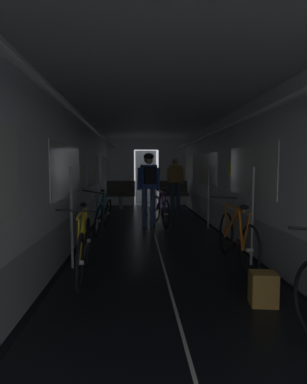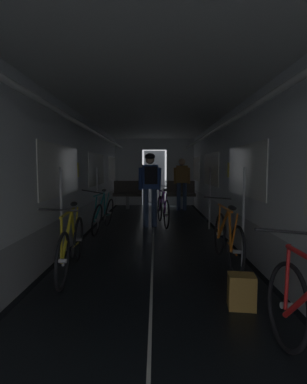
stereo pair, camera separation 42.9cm
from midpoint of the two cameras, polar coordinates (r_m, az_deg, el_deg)
name	(u,v)px [view 2 (the right image)]	position (r m, az deg, el deg)	size (l,w,h in m)	color
ground_plane	(149,363)	(2.47, 4.89, -29.77)	(60.00, 60.00, 0.00)	black
train_car_shell	(153,151)	(5.64, 2.13, 7.76)	(3.14, 12.34, 2.57)	black
bench_seat_far_left	(128,192)	(10.16, -3.74, 0.00)	(0.98, 0.51, 0.95)	gray
bench_seat_far_right	(181,192)	(10.19, 6.40, 0.00)	(0.98, 0.51, 0.95)	gray
bicycle_teal	(103,214)	(6.64, -7.72, -4.16)	(0.50, 1.70, 0.96)	black
bicycle_orange	(227,239)	(4.50, 16.55, -8.52)	(0.44, 1.69, 0.95)	black
bicycle_yellow	(71,245)	(4.06, -12.47, -9.85)	(0.44, 1.69, 0.94)	black
person_cyclist_aisle	(150,181)	(6.96, 1.11, 2.02)	(0.55, 0.42, 1.73)	#384C75
bicycle_purple_in_aisle	(163,209)	(7.30, 3.50, -3.29)	(0.44, 1.68, 0.94)	black
person_standing_near_bench	(182,180)	(9.79, 6.67, 2.20)	(0.53, 0.23, 1.69)	#384C75
backpack_on_floor	(242,291)	(3.30, 20.20, -17.39)	(0.26, 0.20, 0.34)	olive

